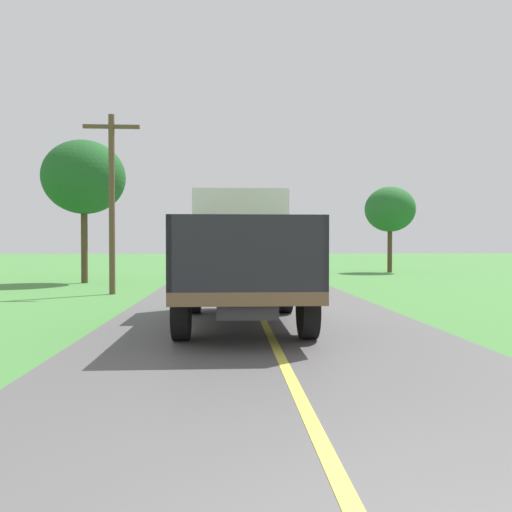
{
  "coord_description": "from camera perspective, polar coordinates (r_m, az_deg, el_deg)",
  "views": [
    {
      "loc": [
        -0.74,
        -2.16,
        1.65
      ],
      "look_at": [
        -0.09,
        9.59,
        1.4
      ],
      "focal_mm": 36.33,
      "sensor_mm": 36.0,
      "label": 1
    }
  ],
  "objects": [
    {
      "name": "banana_truck_near",
      "position": [
        10.99,
        -1.59,
        0.31
      ],
      "size": [
        2.38,
        5.82,
        2.8
      ],
      "color": "#2D2D30",
      "rests_on": "road_surface"
    },
    {
      "name": "roadside_tree_mid_right",
      "position": [
        23.88,
        -18.42,
        8.19
      ],
      "size": [
        3.54,
        3.54,
        6.19
      ],
      "color": "#4C3823",
      "rests_on": "ground"
    },
    {
      "name": "utility_pole_roadside",
      "position": [
        18.06,
        -15.59,
        6.29
      ],
      "size": [
        1.86,
        0.2,
        6.0
      ],
      "color": "brown",
      "rests_on": "ground"
    },
    {
      "name": "roadside_tree_near_left",
      "position": [
        32.42,
        14.54,
        4.97
      ],
      "size": [
        3.02,
        3.02,
        5.18
      ],
      "color": "#4C3823",
      "rests_on": "ground"
    }
  ]
}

